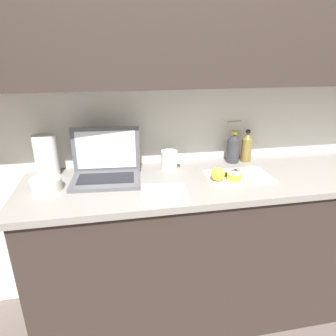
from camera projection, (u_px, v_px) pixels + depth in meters
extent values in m
plane|color=#564C47|center=(217.00, 303.00, 2.03)|extent=(12.00, 12.00, 0.00)
cube|color=white|center=(211.00, 102.00, 1.86)|extent=(5.20, 0.06, 2.60)
cube|color=white|center=(90.00, 138.00, 1.76)|extent=(0.09, 0.01, 0.12)
cube|color=white|center=(234.00, 131.00, 1.92)|extent=(0.09, 0.01, 0.12)
cube|color=#332823|center=(228.00, 14.00, 1.51)|extent=(4.42, 0.32, 0.70)
cube|color=#332823|center=(221.00, 248.00, 1.87)|extent=(2.19, 0.57, 0.90)
cube|color=gray|center=(227.00, 179.00, 1.69)|extent=(2.26, 0.60, 0.03)
cube|color=#515156|center=(106.00, 180.00, 1.61)|extent=(0.38, 0.29, 0.02)
cube|color=black|center=(106.00, 178.00, 1.61)|extent=(0.31, 0.17, 0.00)
cube|color=#515156|center=(106.00, 150.00, 1.68)|extent=(0.38, 0.04, 0.26)
cube|color=white|center=(106.00, 150.00, 1.67)|extent=(0.33, 0.03, 0.22)
cube|color=silver|center=(238.00, 176.00, 1.67)|extent=(0.35, 0.23, 0.01)
cube|color=silver|center=(245.00, 169.00, 1.76)|extent=(0.15, 0.10, 0.00)
cylinder|color=black|center=(230.00, 173.00, 1.68)|extent=(0.11, 0.07, 0.02)
cylinder|color=yellow|center=(234.00, 177.00, 1.61)|extent=(0.08, 0.08, 0.04)
cylinder|color=#F4EAA3|center=(234.00, 173.00, 1.60)|extent=(0.07, 0.07, 0.00)
sphere|color=yellow|center=(218.00, 174.00, 1.60)|extent=(0.07, 0.07, 0.07)
cylinder|color=olive|center=(246.00, 150.00, 1.89)|extent=(0.06, 0.06, 0.15)
cone|color=olive|center=(248.00, 136.00, 1.86)|extent=(0.06, 0.06, 0.04)
cylinder|color=black|center=(248.00, 131.00, 1.85)|extent=(0.03, 0.03, 0.02)
cylinder|color=#333338|center=(233.00, 151.00, 1.88)|extent=(0.08, 0.08, 0.15)
cone|color=#333338|center=(234.00, 137.00, 1.85)|extent=(0.07, 0.07, 0.04)
cylinder|color=gold|center=(235.00, 132.00, 1.83)|extent=(0.04, 0.04, 0.02)
cylinder|color=silver|center=(169.00, 160.00, 1.77)|extent=(0.10, 0.10, 0.11)
cube|color=silver|center=(179.00, 158.00, 1.78)|extent=(0.02, 0.01, 0.06)
cylinder|color=beige|center=(46.00, 184.00, 1.51)|extent=(0.15, 0.15, 0.06)
cylinder|color=white|center=(46.00, 156.00, 1.65)|extent=(0.12, 0.12, 0.24)
cube|color=white|center=(164.00, 192.00, 1.47)|extent=(0.24, 0.18, 0.02)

